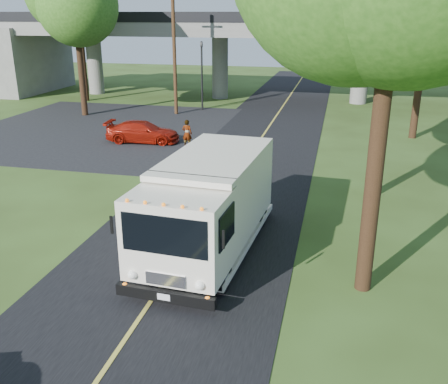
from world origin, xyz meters
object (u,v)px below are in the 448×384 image
(step_van, at_px, (209,203))
(pedestrian, at_px, (187,133))
(tree_left_lot, at_px, (76,2))
(tree_left_far, at_px, (80,10))
(red_sedan, at_px, (143,132))
(utility_pole, at_px, (174,51))
(traffic_signal, at_px, (202,68))

(step_van, relative_size, pedestrian, 4.71)
(tree_left_lot, bearing_deg, pedestrian, -35.35)
(tree_left_lot, relative_size, tree_left_far, 1.06)
(red_sedan, bearing_deg, tree_left_lot, 41.81)
(step_van, xyz_separation_m, red_sedan, (-7.43, 12.99, -1.03))
(utility_pole, height_order, tree_left_far, tree_left_far)
(red_sedan, xyz_separation_m, pedestrian, (2.88, -0.49, 0.16))
(traffic_signal, distance_m, step_van, 24.74)
(step_van, height_order, red_sedan, step_van)
(utility_pole, bearing_deg, tree_left_lot, -161.03)
(tree_left_lot, bearing_deg, traffic_signal, 28.11)
(traffic_signal, bearing_deg, tree_left_lot, -151.89)
(utility_pole, height_order, pedestrian, utility_pole)
(traffic_signal, relative_size, utility_pole, 0.58)
(tree_left_lot, bearing_deg, utility_pole, 18.97)
(utility_pole, distance_m, tree_left_lot, 7.43)
(tree_left_lot, distance_m, pedestrian, 14.17)
(traffic_signal, distance_m, red_sedan, 11.09)
(utility_pole, relative_size, tree_left_far, 0.91)
(traffic_signal, height_order, pedestrian, traffic_signal)
(utility_pole, relative_size, step_van, 1.21)
(utility_pole, bearing_deg, step_van, -69.23)
(pedestrian, bearing_deg, step_van, 113.49)
(red_sedan, height_order, pedestrian, pedestrian)
(step_van, height_order, pedestrian, step_van)
(traffic_signal, height_order, red_sedan, traffic_signal)
(traffic_signal, height_order, tree_left_lot, tree_left_lot)
(tree_left_lot, bearing_deg, red_sedan, -42.82)
(utility_pole, relative_size, red_sedan, 2.09)
(utility_pole, height_order, tree_left_lot, tree_left_lot)
(tree_left_far, distance_m, red_sedan, 17.54)
(step_van, relative_size, red_sedan, 1.72)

